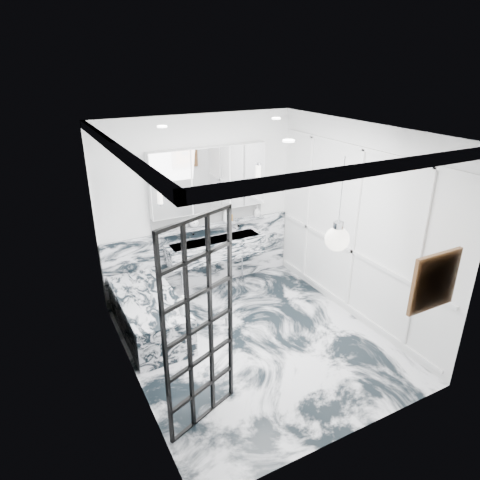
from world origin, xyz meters
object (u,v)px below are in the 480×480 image
crittall_door (200,328)px  mirror_cabinet (209,179)px  trough_sink (216,248)px  bathtub (149,314)px

crittall_door → mirror_cabinet: (1.28, 2.61, 0.69)m
trough_sink → bathtub: (-1.33, -0.66, -0.45)m
crittall_door → trough_sink: (1.28, 2.44, -0.40)m
crittall_door → trough_sink: 2.79m
trough_sink → mirror_cabinet: size_ratio=0.84×
crittall_door → trough_sink: size_ratio=1.41×
trough_sink → mirror_cabinet: mirror_cabinet is taller
trough_sink → crittall_door: bearing=-117.7°
crittall_door → mirror_cabinet: size_ratio=1.19×
mirror_cabinet → bathtub: 2.20m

